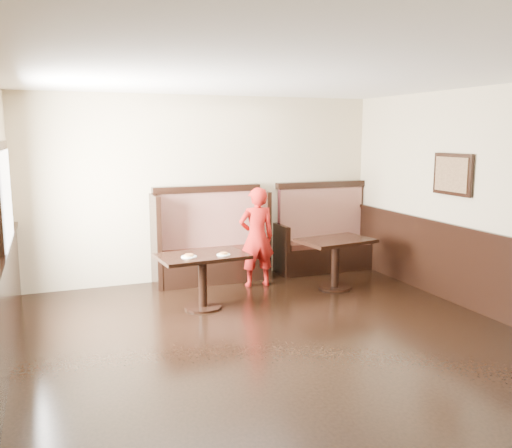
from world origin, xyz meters
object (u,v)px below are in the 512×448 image
booth_main (210,247)px  table_neighbor (335,252)px  table_main (202,267)px  child (257,237)px  booth_neighbor (324,241)px

booth_main → table_neighbor: bearing=-34.1°
table_main → child: bearing=30.0°
table_main → table_neighbor: 2.06m
booth_main → table_neighbor: booth_main is taller
booth_neighbor → table_main: booth_neighbor is taller
booth_main → table_main: 1.36m
booth_main → table_neighbor: 1.90m
table_neighbor → child: (-1.02, 0.52, 0.19)m
table_main → table_neighbor: bearing=0.4°
booth_neighbor → table_main: bearing=-152.4°
booth_main → table_main: size_ratio=1.49×
booth_neighbor → table_neighbor: 1.13m
table_neighbor → child: size_ratio=0.78×
booth_main → child: (0.55, -0.54, 0.21)m
table_main → child: size_ratio=0.80×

